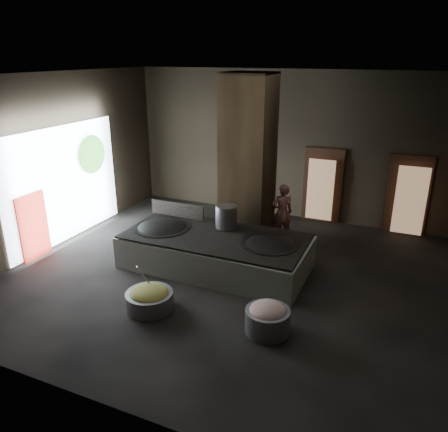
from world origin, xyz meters
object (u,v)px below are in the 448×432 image
at_px(hearth_platform, 215,252).
at_px(wok_left, 162,230).
at_px(veg_basin, 150,300).
at_px(stock_pot, 226,216).
at_px(cook, 282,213).
at_px(wok_right, 270,247).
at_px(meat_basin, 267,321).

relative_size(hearth_platform, wok_left, 3.17).
bearing_deg(wok_left, veg_basin, -65.65).
height_order(stock_pot, cook, cook).
height_order(stock_pot, veg_basin, stock_pot).
bearing_deg(veg_basin, wok_left, 114.35).
relative_size(cook, veg_basin, 1.67).
relative_size(hearth_platform, wok_right, 3.41).
bearing_deg(cook, veg_basin, 37.30).
distance_m(wok_left, wok_right, 2.80).
relative_size(wok_right, cook, 0.80).
relative_size(wok_left, cook, 0.86).
distance_m(wok_right, stock_pot, 1.44).
height_order(wok_left, stock_pot, stock_pot).
bearing_deg(wok_left, hearth_platform, 1.97).
bearing_deg(wok_right, wok_left, -177.95).
distance_m(wok_left, veg_basin, 2.47).
distance_m(hearth_platform, veg_basin, 2.30).
relative_size(wok_left, meat_basin, 1.66).
bearing_deg(cook, stock_pot, 25.54).
bearing_deg(wok_right, meat_basin, -72.62).
distance_m(wok_right, meat_basin, 2.25).
relative_size(stock_pot, veg_basin, 0.60).
distance_m(stock_pot, cook, 1.94).
bearing_deg(veg_basin, wok_right, 51.69).
height_order(wok_right, cook, cook).
height_order(wok_left, veg_basin, wok_left).
distance_m(hearth_platform, meat_basin, 2.87).
relative_size(hearth_platform, stock_pot, 7.67).
distance_m(wok_left, meat_basin, 4.02).
bearing_deg(cook, wok_right, 64.58).
height_order(wok_right, veg_basin, wok_right).
distance_m(wok_left, stock_pot, 1.66).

